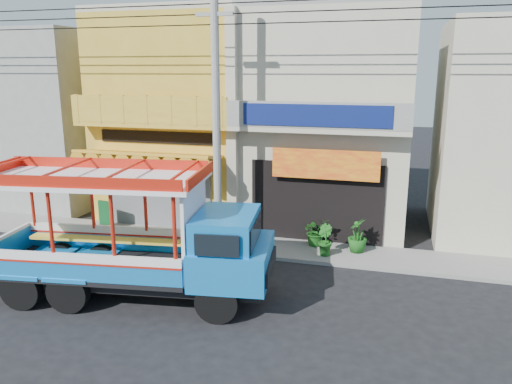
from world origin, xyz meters
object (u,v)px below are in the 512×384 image
songthaew_truck (148,238)px  utility_pole (221,100)px  potted_plant_a (316,231)px  green_sign (106,217)px  potted_plant_c (358,235)px  potted_plant_b (324,240)px

songthaew_truck → utility_pole: bearing=80.2°
potted_plant_a → songthaew_truck: bearing=-154.2°
potted_plant_a → green_sign: bearing=153.3°
potted_plant_a → potted_plant_c: potted_plant_c is taller
utility_pole → songthaew_truck: bearing=-99.8°
songthaew_truck → potted_plant_b: songthaew_truck is taller
potted_plant_c → potted_plant_b: bearing=-58.6°
potted_plant_a → potted_plant_b: (0.41, -0.84, 0.01)m
utility_pole → songthaew_truck: size_ratio=3.55×
potted_plant_a → potted_plant_b: size_ratio=0.98×
utility_pole → potted_plant_c: utility_pole is taller
green_sign → potted_plant_c: (9.37, 0.00, 0.13)m
green_sign → utility_pole: bearing=-10.5°
potted_plant_b → potted_plant_c: potted_plant_c is taller
potted_plant_b → green_sign: bearing=51.6°
potted_plant_b → potted_plant_c: size_ratio=0.89×
songthaew_truck → green_sign: songthaew_truck is taller
songthaew_truck → potted_plant_a: (3.62, 5.04, -1.10)m
green_sign → potted_plant_b: green_sign is taller
potted_plant_a → potted_plant_b: 0.94m
songthaew_truck → potted_plant_a: 6.30m
utility_pole → potted_plant_a: bearing=21.8°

